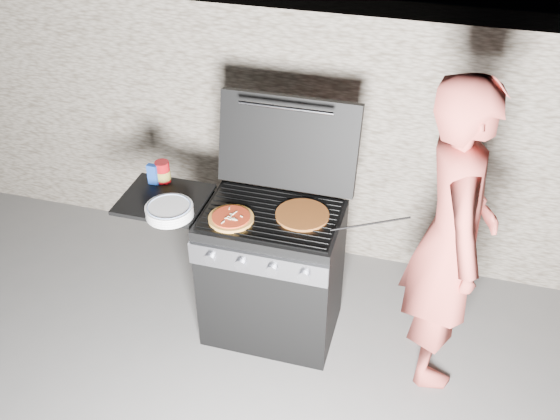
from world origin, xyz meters
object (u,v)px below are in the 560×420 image
(pizza_topped, at_px, (231,218))
(gas_grill, at_px, (234,267))
(person, at_px, (451,239))
(sauce_jar, at_px, (163,172))

(pizza_topped, bearing_deg, gas_grill, 111.89)
(pizza_topped, relative_size, person, 0.14)
(gas_grill, xyz_separation_m, person, (1.25, 0.01, 0.49))
(gas_grill, distance_m, sauce_jar, 0.73)
(pizza_topped, xyz_separation_m, person, (1.20, 0.12, 0.02))
(gas_grill, relative_size, person, 0.71)
(gas_grill, height_order, sauce_jar, sauce_jar)
(person, bearing_deg, gas_grill, 79.50)
(person, bearing_deg, pizza_topped, 84.87)
(sauce_jar, bearing_deg, gas_grill, -18.60)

